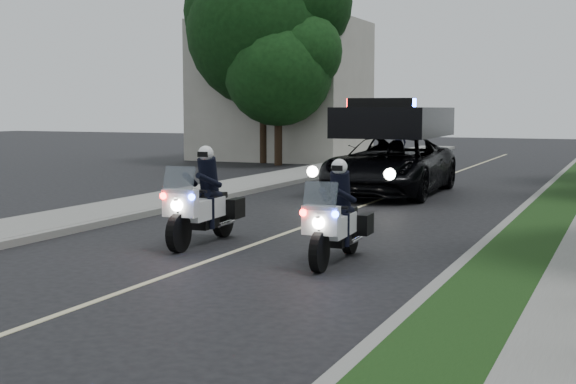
# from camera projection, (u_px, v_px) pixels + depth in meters

# --- Properties ---
(ground) EXTENTS (120.00, 120.00, 0.00)m
(ground) POSITION_uv_depth(u_px,v_px,m) (169.00, 275.00, 11.96)
(ground) COLOR black
(ground) RESTS_ON ground
(curb_right) EXTENTS (0.20, 60.00, 0.15)m
(curb_right) POSITION_uv_depth(u_px,v_px,m) (524.00, 209.00, 19.36)
(curb_right) COLOR gray
(curb_right) RESTS_ON ground
(grass_verge) EXTENTS (1.20, 60.00, 0.16)m
(grass_verge) POSITION_uv_depth(u_px,v_px,m) (554.00, 210.00, 19.07)
(grass_verge) COLOR #193814
(grass_verge) RESTS_ON ground
(curb_left) EXTENTS (0.20, 60.00, 0.15)m
(curb_left) POSITION_uv_depth(u_px,v_px,m) (237.00, 194.00, 22.70)
(curb_left) COLOR gray
(curb_left) RESTS_ON ground
(sidewalk_left) EXTENTS (2.00, 60.00, 0.16)m
(sidewalk_left) POSITION_uv_depth(u_px,v_px,m) (205.00, 192.00, 23.14)
(sidewalk_left) COLOR gray
(sidewalk_left) RESTS_ON ground
(building_far) EXTENTS (8.00, 6.00, 7.00)m
(building_far) POSITION_uv_depth(u_px,v_px,m) (281.00, 91.00, 39.24)
(building_far) COLOR #A8A396
(building_far) RESTS_ON ground
(lane_marking) EXTENTS (0.12, 50.00, 0.01)m
(lane_marking) POSITION_uv_depth(u_px,v_px,m) (369.00, 203.00, 21.03)
(lane_marking) COLOR #BFB78C
(lane_marking) RESTS_ON ground
(police_moto_left) EXTENTS (0.90, 2.26, 1.89)m
(police_moto_left) POSITION_uv_depth(u_px,v_px,m) (203.00, 244.00, 14.74)
(police_moto_left) COLOR silver
(police_moto_left) RESTS_ON ground
(police_moto_right) EXTENTS (0.82, 2.09, 1.75)m
(police_moto_right) POSITION_uv_depth(u_px,v_px,m) (336.00, 262.00, 12.99)
(police_moto_right) COLOR silver
(police_moto_right) RESTS_ON ground
(police_suv) EXTENTS (3.12, 6.45, 3.10)m
(police_suv) POSITION_uv_depth(u_px,v_px,m) (391.00, 194.00, 23.31)
(police_suv) COLOR black
(police_suv) RESTS_ON ground
(bicycle) EXTENTS (0.72, 1.60, 0.81)m
(bicycle) POSITION_uv_depth(u_px,v_px,m) (398.00, 169.00, 33.10)
(bicycle) COLOR black
(bicycle) RESTS_ON ground
(cyclist) EXTENTS (0.74, 0.55, 1.90)m
(cyclist) POSITION_uv_depth(u_px,v_px,m) (398.00, 169.00, 33.10)
(cyclist) COLOR black
(cyclist) RESTS_ON ground
(tree_left_near) EXTENTS (6.01, 6.01, 8.30)m
(tree_left_near) POSITION_uv_depth(u_px,v_px,m) (278.00, 165.00, 35.23)
(tree_left_near) COLOR #143D14
(tree_left_near) RESTS_ON ground
(tree_left_far) EXTENTS (7.89, 7.89, 12.10)m
(tree_left_far) POSITION_uv_depth(u_px,v_px,m) (264.00, 163.00, 36.76)
(tree_left_far) COLOR #103410
(tree_left_far) RESTS_ON ground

